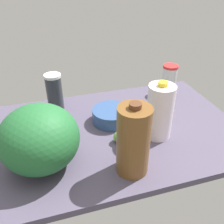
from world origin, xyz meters
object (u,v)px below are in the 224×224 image
at_px(watermelon, 39,138).
at_px(tumbler_cup, 169,79).
at_px(shaker_bottle, 54,92).
at_px(lemon_far_back, 158,106).
at_px(milk_jug, 160,112).
at_px(mixing_bowl, 111,115).
at_px(lime_by_jug, 120,137).
at_px(chocolate_milk_jug, 134,140).

relative_size(watermelon, tumbler_cup, 1.76).
relative_size(shaker_bottle, lemon_far_back, 2.49).
bearing_deg(milk_jug, shaker_bottle, -41.45).
relative_size(mixing_bowl, watermelon, 0.62).
bearing_deg(lemon_far_back, shaker_bottle, -21.33).
bearing_deg(lime_by_jug, watermelon, 7.45).
relative_size(milk_jug, mixing_bowl, 1.44).
height_order(watermelon, lime_by_jug, watermelon).
xyz_separation_m(chocolate_milk_jug, tumbler_cup, (-0.43, -0.53, -0.05)).
relative_size(chocolate_milk_jug, lemon_far_back, 3.71).
distance_m(mixing_bowl, lime_by_jug, 0.17).
height_order(milk_jug, chocolate_milk_jug, chocolate_milk_jug).
distance_m(watermelon, lemon_far_back, 0.63).
bearing_deg(shaker_bottle, tumbler_cup, -179.93).
bearing_deg(lime_by_jug, tumbler_cup, -139.14).
bearing_deg(lemon_far_back, lime_by_jug, 32.67).
height_order(mixing_bowl, chocolate_milk_jug, chocolate_milk_jug).
bearing_deg(tumbler_cup, watermelon, 28.62).
relative_size(shaker_bottle, tumbler_cup, 1.16).
bearing_deg(milk_jug, watermelon, 4.87).
xyz_separation_m(mixing_bowl, lemon_far_back, (-0.25, -0.00, 0.01)).
distance_m(mixing_bowl, watermelon, 0.41).
distance_m(milk_jug, lime_by_jug, 0.20).
bearing_deg(tumbler_cup, chocolate_milk_jug, 51.35).
bearing_deg(chocolate_milk_jug, watermelon, -21.10).
bearing_deg(milk_jug, mixing_bowl, -44.61).
relative_size(mixing_bowl, lemon_far_back, 2.35).
bearing_deg(chocolate_milk_jug, milk_jug, -137.56).
height_order(milk_jug, lime_by_jug, milk_jug).
height_order(mixing_bowl, shaker_bottle, shaker_bottle).
bearing_deg(lemon_far_back, tumbler_cup, -128.82).
distance_m(milk_jug, tumbler_cup, 0.44).
relative_size(chocolate_milk_jug, lime_by_jug, 5.38).
bearing_deg(shaker_bottle, chocolate_milk_jug, 113.35).
bearing_deg(tumbler_cup, mixing_bowl, 25.88).
xyz_separation_m(shaker_bottle, lemon_far_back, (-0.50, 0.19, -0.06)).
height_order(lime_by_jug, lemon_far_back, lemon_far_back).
xyz_separation_m(mixing_bowl, watermelon, (0.34, 0.21, 0.09)).
distance_m(milk_jug, watermelon, 0.51).
bearing_deg(lime_by_jug, milk_jug, -179.85).
relative_size(milk_jug, shaker_bottle, 1.36).
bearing_deg(shaker_bottle, mixing_bowl, 140.91).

